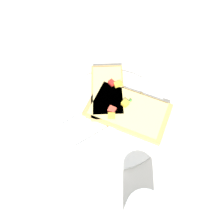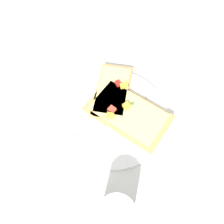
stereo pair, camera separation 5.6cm
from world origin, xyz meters
name	(u,v)px [view 2 (the right image)]	position (x,y,z in m)	size (l,w,h in m)	color
ground_plane	(112,116)	(0.00, 0.00, 0.00)	(4.00, 4.00, 0.00)	beige
plate	(112,115)	(0.00, 0.00, 0.01)	(0.29, 0.29, 0.01)	white
fork	(114,125)	(0.02, -0.03, 0.01)	(0.18, 0.14, 0.01)	silver
knife	(90,108)	(-0.06, 0.00, 0.01)	(0.17, 0.14, 0.01)	silver
pizza_slice_main	(128,113)	(0.04, 0.01, 0.02)	(0.24, 0.18, 0.03)	tan
pizza_slice_corner	(113,91)	(-0.02, 0.06, 0.02)	(0.11, 0.18, 0.03)	tan
crumb_scatter	(130,102)	(0.04, 0.05, 0.02)	(0.08, 0.06, 0.01)	#9E8850
drinking_glass	(116,216)	(0.07, -0.23, 0.05)	(0.07, 0.07, 0.10)	silver
napkin	(136,49)	(0.01, 0.25, 0.00)	(0.14, 0.08, 0.01)	silver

